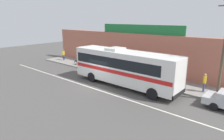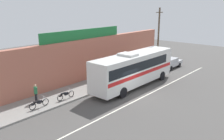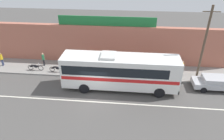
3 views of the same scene
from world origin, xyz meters
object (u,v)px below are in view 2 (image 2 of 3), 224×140
at_px(intercity_bus, 134,68).
at_px(pedestrian_by_curb, 145,61).
at_px(parked_car, 170,63).
at_px(motorcycle_blue, 39,103).
at_px(utility_pole, 158,37).
at_px(pedestrian_near_shop, 36,92).
at_px(motorcycle_black, 66,95).

distance_m(intercity_bus, pedestrian_by_curb, 7.54).
distance_m(parked_car, motorcycle_blue, 19.78).
bearing_deg(motorcycle_blue, utility_pole, -1.79).
relative_size(motorcycle_blue, pedestrian_by_curb, 1.07).
bearing_deg(pedestrian_near_shop, motorcycle_blue, -113.55).
bearing_deg(motorcycle_black, motorcycle_blue, 176.87).
relative_size(utility_pole, motorcycle_black, 4.18).
bearing_deg(pedestrian_near_shop, utility_pole, -5.92).
xyz_separation_m(intercity_bus, motorcycle_black, (-7.31, 2.37, -1.50)).
relative_size(utility_pole, motorcycle_blue, 4.31).
distance_m(intercity_bus, motorcycle_black, 7.83).
distance_m(parked_car, pedestrian_by_curb, 3.68).
bearing_deg(utility_pole, pedestrian_by_curb, 140.46).
relative_size(parked_car, pedestrian_by_curb, 2.51).
relative_size(parked_car, utility_pole, 0.54).
xyz_separation_m(intercity_bus, motorcycle_blue, (-10.02, 2.52, -1.50)).
relative_size(intercity_bus, motorcycle_blue, 6.16).
relative_size(pedestrian_near_shop, pedestrian_by_curb, 0.95).
bearing_deg(utility_pole, motorcycle_blue, 178.21).
height_order(parked_car, motorcycle_black, parked_car).
xyz_separation_m(parked_car, pedestrian_near_shop, (-19.16, 2.96, 0.36)).
xyz_separation_m(parked_car, pedestrian_by_curb, (-2.87, 2.26, 0.42)).
height_order(motorcycle_blue, pedestrian_by_curb, pedestrian_by_curb).
relative_size(intercity_bus, motorcycle_black, 5.98).
relative_size(parked_car, motorcycle_black, 2.27).
xyz_separation_m(parked_car, utility_pole, (-1.50, 1.13, 3.55)).
height_order(utility_pole, motorcycle_blue, utility_pole).
distance_m(motorcycle_black, pedestrian_near_shop, 2.63).
bearing_deg(intercity_bus, parked_car, 4.83).
xyz_separation_m(utility_pole, motorcycle_black, (-15.51, 0.42, -3.72)).
height_order(parked_car, utility_pole, utility_pole).
bearing_deg(pedestrian_by_curb, intercity_bus, -155.68).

